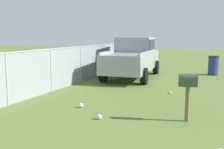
# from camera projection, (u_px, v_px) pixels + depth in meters

# --- Properties ---
(mailbox) EXTENTS (0.31, 0.49, 1.25)m
(mailbox) POSITION_uv_depth(u_px,v_px,m) (188.00, 84.00, 6.82)
(mailbox) COLOR brown
(mailbox) RESTS_ON ground
(pickup_truck) EXTENTS (5.32, 2.60, 2.09)m
(pickup_truck) POSITION_uv_depth(u_px,v_px,m) (133.00, 56.00, 14.00)
(pickup_truck) COLOR #93999E
(pickup_truck) RESTS_ON ground
(trash_bin) EXTENTS (0.57, 0.57, 1.06)m
(trash_bin) POSITION_uv_depth(u_px,v_px,m) (213.00, 65.00, 14.80)
(trash_bin) COLOR navy
(trash_bin) RESTS_ON ground
(fence_section) EXTENTS (13.89, 0.07, 1.70)m
(fence_section) POSITION_uv_depth(u_px,v_px,m) (81.00, 63.00, 12.55)
(fence_section) COLOR #9EA3A8
(fence_section) RESTS_ON ground
(litter_bag_by_mailbox) EXTENTS (0.14, 0.14, 0.14)m
(litter_bag_by_mailbox) POSITION_uv_depth(u_px,v_px,m) (99.00, 117.00, 7.12)
(litter_bag_by_mailbox) COLOR silver
(litter_bag_by_mailbox) RESTS_ON ground
(litter_bag_midfield_b) EXTENTS (0.14, 0.14, 0.14)m
(litter_bag_midfield_b) POSITION_uv_depth(u_px,v_px,m) (81.00, 106.00, 8.24)
(litter_bag_midfield_b) COLOR silver
(litter_bag_midfield_b) RESTS_ON ground
(litter_cup_near_hydrant) EXTENTS (0.13, 0.12, 0.08)m
(litter_cup_near_hydrant) POSITION_uv_depth(u_px,v_px,m) (170.00, 92.00, 10.24)
(litter_cup_near_hydrant) COLOR white
(litter_cup_near_hydrant) RESTS_ON ground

